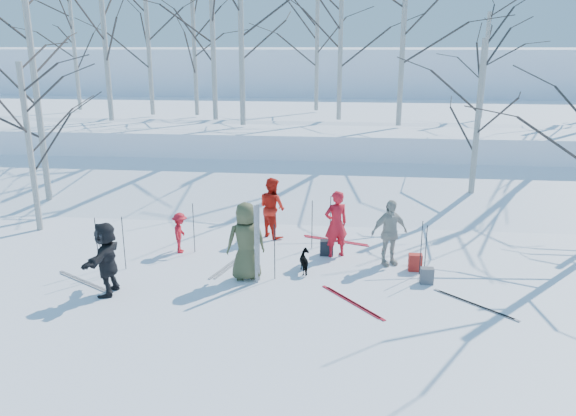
# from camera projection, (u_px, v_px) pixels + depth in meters

# --- Properties ---
(ground) EXTENTS (120.00, 120.00, 0.00)m
(ground) POSITION_uv_depth(u_px,v_px,m) (281.00, 279.00, 13.16)
(ground) COLOR white
(ground) RESTS_ON ground
(snow_ramp) EXTENTS (70.00, 9.49, 4.12)m
(snow_ramp) POSITION_uv_depth(u_px,v_px,m) (305.00, 196.00, 19.80)
(snow_ramp) COLOR white
(snow_ramp) RESTS_ON ground
(snow_plateau) EXTENTS (70.00, 18.00, 2.20)m
(snow_plateau) POSITION_uv_depth(u_px,v_px,m) (321.00, 131.00, 29.11)
(snow_plateau) COLOR white
(snow_plateau) RESTS_ON ground
(far_hill) EXTENTS (90.00, 30.00, 6.00)m
(far_hill) POSITION_uv_depth(u_px,v_px,m) (334.00, 84.00, 48.86)
(far_hill) COLOR white
(far_hill) RESTS_ON ground
(skier_olive_center) EXTENTS (1.04, 0.83, 1.84)m
(skier_olive_center) POSITION_uv_depth(u_px,v_px,m) (246.00, 241.00, 12.95)
(skier_olive_center) COLOR #42462A
(skier_olive_center) RESTS_ON ground
(skier_red_north) EXTENTS (0.76, 0.65, 1.75)m
(skier_red_north) POSITION_uv_depth(u_px,v_px,m) (336.00, 224.00, 14.36)
(skier_red_north) COLOR red
(skier_red_north) RESTS_ON ground
(skier_redor_behind) EXTENTS (1.06, 1.05, 1.72)m
(skier_redor_behind) POSITION_uv_depth(u_px,v_px,m) (272.00, 207.00, 15.85)
(skier_redor_behind) COLOR red
(skier_redor_behind) RESTS_ON ground
(skier_red_seated) EXTENTS (0.48, 0.74, 1.08)m
(skier_red_seated) POSITION_uv_depth(u_px,v_px,m) (180.00, 233.00, 14.71)
(skier_red_seated) COLOR red
(skier_red_seated) RESTS_ON ground
(skier_cream_east) EXTENTS (1.05, 0.79, 1.66)m
(skier_cream_east) POSITION_uv_depth(u_px,v_px,m) (389.00, 233.00, 13.82)
(skier_cream_east) COLOR beige
(skier_cream_east) RESTS_ON ground
(skier_grey_west) EXTENTS (0.49, 1.53, 1.65)m
(skier_grey_west) POSITION_uv_depth(u_px,v_px,m) (106.00, 258.00, 12.18)
(skier_grey_west) COLOR black
(skier_grey_west) RESTS_ON ground
(dog) EXTENTS (0.48, 0.70, 0.54)m
(dog) POSITION_uv_depth(u_px,v_px,m) (306.00, 262.00, 13.47)
(dog) COLOR black
(dog) RESTS_ON ground
(upright_ski_left) EXTENTS (0.09, 0.16, 1.90)m
(upright_ski_left) POSITION_uv_depth(u_px,v_px,m) (256.00, 245.00, 12.64)
(upright_ski_left) COLOR silver
(upright_ski_left) RESTS_ON ground
(upright_ski_right) EXTENTS (0.12, 0.23, 1.89)m
(upright_ski_right) POSITION_uv_depth(u_px,v_px,m) (258.00, 243.00, 12.74)
(upright_ski_right) COLOR silver
(upright_ski_right) RESTS_ON ground
(ski_pair_a) EXTENTS (1.19, 2.00, 0.02)m
(ski_pair_a) POSITION_uv_depth(u_px,v_px,m) (231.00, 265.00, 13.98)
(ski_pair_a) COLOR silver
(ski_pair_a) RESTS_ON ground
(ski_pair_b) EXTENTS (1.36, 2.02, 0.02)m
(ski_pair_b) POSITION_uv_depth(u_px,v_px,m) (336.00, 241.00, 15.71)
(ski_pair_b) COLOR red
(ski_pair_b) RESTS_ON ground
(ski_pair_c) EXTENTS (1.88, 2.08, 0.02)m
(ski_pair_c) POSITION_uv_depth(u_px,v_px,m) (84.00, 282.00, 12.98)
(ski_pair_c) COLOR silver
(ski_pair_c) RESTS_ON ground
(ski_pair_d) EXTENTS (2.10, 2.10, 0.02)m
(ski_pair_d) POSITION_uv_depth(u_px,v_px,m) (475.00, 305.00, 11.84)
(ski_pair_d) COLOR silver
(ski_pair_d) RESTS_ON ground
(ski_pair_e) EXTENTS (2.07, 2.10, 0.02)m
(ski_pair_e) POSITION_uv_depth(u_px,v_px,m) (352.00, 302.00, 11.95)
(ski_pair_e) COLOR red
(ski_pair_e) RESTS_ON ground
(ski_pole_a) EXTENTS (0.02, 0.02, 1.34)m
(ski_pole_a) POSITION_uv_depth(u_px,v_px,m) (97.00, 244.00, 13.48)
(ski_pole_a) COLOR black
(ski_pole_a) RESTS_ON ground
(ski_pole_b) EXTENTS (0.02, 0.02, 1.34)m
(ski_pole_b) POSITION_uv_depth(u_px,v_px,m) (275.00, 252.00, 12.99)
(ski_pole_b) COLOR black
(ski_pole_b) RESTS_ON ground
(ski_pole_c) EXTENTS (0.02, 0.02, 1.34)m
(ski_pole_c) POSITION_uv_depth(u_px,v_px,m) (330.00, 220.00, 15.36)
(ski_pole_c) COLOR black
(ski_pole_c) RESTS_ON ground
(ski_pole_d) EXTENTS (0.02, 0.02, 1.34)m
(ski_pole_d) POSITION_uv_depth(u_px,v_px,m) (124.00, 243.00, 13.56)
(ski_pole_d) COLOR black
(ski_pole_d) RESTS_ON ground
(ski_pole_e) EXTENTS (0.02, 0.02, 1.34)m
(ski_pole_e) POSITION_uv_depth(u_px,v_px,m) (100.00, 251.00, 13.03)
(ski_pole_e) COLOR black
(ski_pole_e) RESTS_ON ground
(ski_pole_f) EXTENTS (0.02, 0.02, 1.34)m
(ski_pole_f) POSITION_uv_depth(u_px,v_px,m) (421.00, 248.00, 13.23)
(ski_pole_f) COLOR black
(ski_pole_f) RESTS_ON ground
(ski_pole_g) EXTENTS (0.02, 0.02, 1.34)m
(ski_pole_g) POSITION_uv_depth(u_px,v_px,m) (194.00, 228.00, 14.67)
(ski_pole_g) COLOR black
(ski_pole_g) RESTS_ON ground
(ski_pole_h) EXTENTS (0.02, 0.02, 1.34)m
(ski_pole_h) POSITION_uv_depth(u_px,v_px,m) (425.00, 253.00, 12.92)
(ski_pole_h) COLOR black
(ski_pole_h) RESTS_ON ground
(ski_pole_i) EXTENTS (0.02, 0.02, 1.34)m
(ski_pole_i) POSITION_uv_depth(u_px,v_px,m) (312.00, 225.00, 14.95)
(ski_pole_i) COLOR black
(ski_pole_i) RESTS_ON ground
(backpack_red) EXTENTS (0.32, 0.22, 0.42)m
(backpack_red) POSITION_uv_depth(u_px,v_px,m) (415.00, 262.00, 13.60)
(backpack_red) COLOR red
(backpack_red) RESTS_ON ground
(backpack_grey) EXTENTS (0.30, 0.20, 0.38)m
(backpack_grey) POSITION_uv_depth(u_px,v_px,m) (427.00, 276.00, 12.86)
(backpack_grey) COLOR #4F5056
(backpack_grey) RESTS_ON ground
(backpack_dark) EXTENTS (0.34, 0.24, 0.40)m
(backpack_dark) POSITION_uv_depth(u_px,v_px,m) (327.00, 248.00, 14.61)
(backpack_dark) COLOR black
(backpack_dark) RESTS_ON ground
(birch_plateau_a) EXTENTS (5.44, 5.44, 6.91)m
(birch_plateau_a) POSITION_uv_depth(u_px,v_px,m) (104.00, 35.00, 22.83)
(birch_plateau_a) COLOR silver
(birch_plateau_a) RESTS_ON snow_plateau
(birch_plateau_b) EXTENTS (5.35, 5.35, 6.78)m
(birch_plateau_b) POSITION_uv_depth(u_px,v_px,m) (403.00, 36.00, 21.37)
(birch_plateau_b) COLOR silver
(birch_plateau_b) RESTS_ON snow_plateau
(birch_plateau_c) EXTENTS (4.72, 4.72, 5.88)m
(birch_plateau_c) POSITION_uv_depth(u_px,v_px,m) (149.00, 48.00, 24.98)
(birch_plateau_c) COLOR silver
(birch_plateau_c) RESTS_ON snow_plateau
(birch_plateau_d) EXTENTS (4.93, 4.93, 6.18)m
(birch_plateau_d) POSITION_uv_depth(u_px,v_px,m) (340.00, 45.00, 23.22)
(birch_plateau_d) COLOR silver
(birch_plateau_d) RESTS_ON snow_plateau
(birch_plateau_e) EXTENTS (5.28, 5.28, 6.68)m
(birch_plateau_e) POSITION_uv_depth(u_px,v_px,m) (213.00, 38.00, 23.14)
(birch_plateau_e) COLOR silver
(birch_plateau_e) RESTS_ON snow_plateau
(birch_plateau_f) EXTENTS (5.62, 5.62, 7.18)m
(birch_plateau_f) POSITION_uv_depth(u_px,v_px,m) (241.00, 31.00, 21.47)
(birch_plateau_f) COLOR silver
(birch_plateau_f) RESTS_ON snow_plateau
(birch_plateau_g) EXTENTS (4.26, 4.26, 5.23)m
(birch_plateau_g) POSITION_uv_depth(u_px,v_px,m) (75.00, 55.00, 26.98)
(birch_plateau_g) COLOR silver
(birch_plateau_g) RESTS_ON snow_plateau
(birch_plateau_h) EXTENTS (3.69, 3.69, 4.41)m
(birch_plateau_h) POSITION_uv_depth(u_px,v_px,m) (485.00, 66.00, 23.95)
(birch_plateau_h) COLOR silver
(birch_plateau_h) RESTS_ON snow_plateau
(birch_plateau_j) EXTENTS (4.18, 4.18, 5.11)m
(birch_plateau_j) POSITION_uv_depth(u_px,v_px,m) (195.00, 57.00, 24.90)
(birch_plateau_j) COLOR silver
(birch_plateau_j) RESTS_ON snow_plateau
(birch_plateau_k) EXTENTS (4.75, 4.75, 5.93)m
(birch_plateau_k) POSITION_uv_depth(u_px,v_px,m) (317.00, 47.00, 26.63)
(birch_plateau_k) COLOR silver
(birch_plateau_k) RESTS_ON snow_plateau
(birch_edge_a) EXTENTS (3.99, 3.99, 4.84)m
(birch_edge_a) POSITION_uv_depth(u_px,v_px,m) (30.00, 149.00, 16.00)
(birch_edge_a) COLOR silver
(birch_edge_a) RESTS_ON ground
(birch_edge_d) EXTENTS (5.31, 5.31, 6.73)m
(birch_edge_d) POSITION_uv_depth(u_px,v_px,m) (38.00, 107.00, 17.98)
(birch_edge_d) COLOR silver
(birch_edge_d) RESTS_ON ground
(birch_edge_e) EXTENTS (4.44, 4.44, 5.49)m
(birch_edge_e) POSITION_uv_depth(u_px,v_px,m) (477.00, 128.00, 17.76)
(birch_edge_e) COLOR silver
(birch_edge_e) RESTS_ON ground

